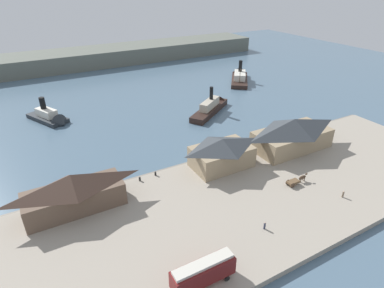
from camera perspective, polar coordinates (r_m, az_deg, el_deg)
ground_plane at (r=86.15m, az=2.78°, el=-1.48°), size 320.00×320.00×0.00m
quay_promenade at (r=71.17m, az=12.18°, el=-8.70°), size 110.00×36.00×1.20m
seawall_edge at (r=83.28m, az=4.08°, el=-2.25°), size 110.00×0.80×1.00m
ferry_shed_central_terminal at (r=66.49m, az=-20.44°, el=-8.01°), size 19.13×7.46×7.95m
ferry_shed_east_terminal at (r=76.31m, az=5.35°, el=-1.52°), size 14.39×9.15×7.33m
ferry_shed_customs_shed at (r=87.89m, az=17.54°, el=1.80°), size 21.00×10.37×8.39m
street_tram at (r=50.56m, az=2.02°, el=-21.87°), size 9.95×2.93×4.43m
horse_cart at (r=74.78m, az=18.21°, el=-6.17°), size 5.64×1.58×1.87m
pedestrian_near_west_shed at (r=74.30m, az=25.42°, el=-8.15°), size 0.38×0.38×1.54m
pedestrian_at_waters_edge at (r=61.47m, az=12.87°, el=-14.10°), size 0.38×0.38×1.53m
mooring_post_west at (r=73.25m, az=-9.33°, el=-6.21°), size 0.44×0.44×0.90m
mooring_post_center_west at (r=101.23m, az=19.97°, el=2.53°), size 0.44×0.44×0.90m
mooring_post_east at (r=106.12m, az=22.78°, el=3.17°), size 0.44×0.44×0.90m
mooring_post_center_east at (r=74.60m, az=-6.56°, el=-5.29°), size 0.44×0.44×0.90m
ferry_moored_east at (r=112.49m, az=3.62°, el=6.72°), size 22.14×17.20×10.19m
ferry_departing_north at (r=148.88m, az=8.52°, el=11.82°), size 19.33×22.69×11.29m
ferry_mid_harbor at (r=113.33m, az=-23.91°, el=4.31°), size 12.46×17.38×9.71m
far_headland at (r=182.07m, az=-16.22°, el=14.83°), size 180.00×24.00×8.00m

